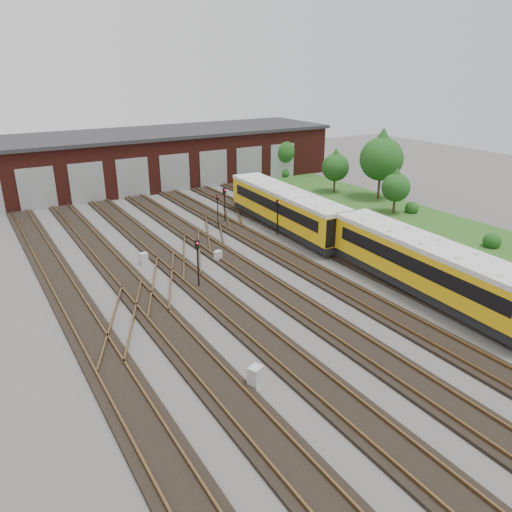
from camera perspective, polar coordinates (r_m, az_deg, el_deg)
ground at (r=30.79m, az=10.59°, el=-6.58°), size 120.00×120.00×0.00m
track_network at (r=31.03m, az=9.65°, el=-6.07°), size 30.40×70.00×0.33m
maintenance_shed at (r=63.73m, az=-13.94°, el=10.70°), size 51.00×12.50×6.35m
grass_verge at (r=50.17m, az=19.48°, el=3.60°), size 8.00×55.00×0.05m
metro_train at (r=33.72m, az=19.01°, el=-1.09°), size 3.82×48.23×3.32m
signal_mast_0 at (r=32.97m, az=-6.69°, el=-0.22°), size 0.30×0.28×3.43m
signal_mast_1 at (r=45.23m, az=-4.39°, el=5.56°), size 0.25×0.24×3.17m
signal_mast_2 at (r=43.41m, az=2.47°, el=4.96°), size 0.29×0.27×3.17m
signal_mast_3 at (r=46.77m, az=-3.61°, el=6.31°), size 0.31×0.29×3.39m
relay_cabinet_0 at (r=23.86m, az=-0.05°, el=-13.64°), size 0.80×0.74×1.07m
relay_cabinet_1 at (r=38.06m, az=-4.35°, el=-0.02°), size 0.63×0.57×0.85m
relay_cabinet_2 at (r=38.37m, az=-12.69°, el=-0.29°), size 0.55×0.47×0.89m
relay_cabinet_3 at (r=52.55m, az=2.27°, el=6.14°), size 0.75×0.68×1.04m
relay_cabinet_4 at (r=40.66m, az=7.72°, el=1.36°), size 0.61×0.51×0.99m
tree_0 at (r=67.23m, az=2.96°, el=12.22°), size 3.47×3.47×5.75m
tree_1 at (r=58.80m, az=9.08°, el=10.33°), size 3.13×3.13×5.19m
tree_2 at (r=56.63m, az=14.19°, el=11.27°), size 4.70×4.70×7.79m
tree_3 at (r=51.58m, az=15.73°, el=7.91°), size 2.81×2.81×4.66m
bush_0 at (r=45.16m, az=25.40°, el=1.78°), size 1.45×1.45×1.45m
bush_1 at (r=52.82m, az=17.39°, el=5.44°), size 1.35×1.35×1.35m
bush_2 at (r=67.15m, az=3.23°, el=9.62°), size 1.42×1.42×1.42m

